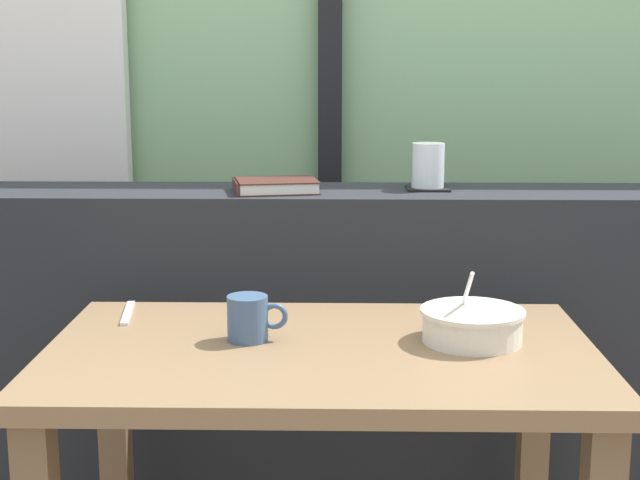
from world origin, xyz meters
The scene contains 10 objects.
curtain_left_panel centered at (-0.91, 1.12, 1.25)m, with size 0.56×0.06×2.50m, color white.
window_divider_post centered at (-0.03, 1.15, 1.30)m, with size 0.07×0.05×2.60m, color black.
dark_console_ledge centered at (0.00, 0.55, 0.44)m, with size 2.80×0.28×0.89m, color #23262B.
breakfast_table centered at (-0.04, 0.00, 0.56)m, with size 1.00×0.61×0.68m.
coaster_square centered at (0.21, 0.57, 0.89)m, with size 0.10×0.10×0.01m, color black.
juice_glass centered at (0.21, 0.57, 0.94)m, with size 0.08×0.08×0.10m.
closed_book centered at (-0.15, 0.52, 0.90)m, with size 0.21×0.17×0.03m.
soup_bowl centered at (0.24, 0.04, 0.71)m, with size 0.19×0.19×0.14m.
fork_utensil centered at (-0.44, 0.21, 0.68)m, with size 0.02×0.17×0.01m, color silver.
ceramic_mug centered at (-0.17, 0.04, 0.72)m, with size 0.11×0.08×0.08m.
Camera 1 is at (-0.01, -1.61, 1.20)m, focal length 51.95 mm.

